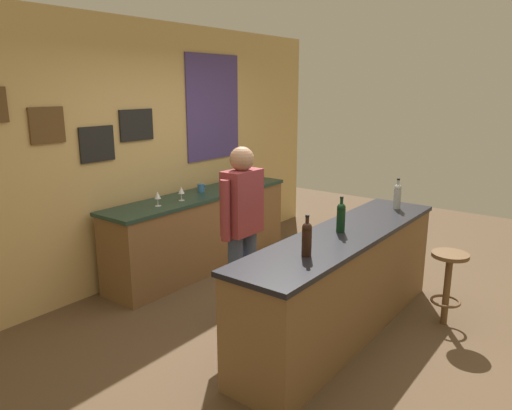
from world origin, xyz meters
TOP-DOWN VIEW (x-y plane):
  - ground_plane at (0.00, 0.00)m, footprint 10.00×10.00m
  - back_wall at (0.01, 2.03)m, footprint 6.00×0.09m
  - bar_counter at (0.00, -0.40)m, footprint 2.66×0.60m
  - side_counter at (0.40, 1.65)m, footprint 2.56×0.56m
  - bartender at (-0.40, 0.39)m, footprint 0.52×0.21m
  - bar_stool at (0.70, -1.08)m, footprint 0.32×0.32m
  - wine_bottle_a at (-0.69, -0.44)m, footprint 0.07×0.07m
  - wine_bottle_b at (-0.02, -0.37)m, footprint 0.07×0.07m
  - wine_bottle_c at (1.03, -0.44)m, footprint 0.07×0.07m
  - wine_glass_a at (-0.30, 1.59)m, footprint 0.07×0.07m
  - wine_glass_b at (0.03, 1.58)m, footprint 0.07×0.07m
  - wine_glass_c at (1.21, 1.71)m, footprint 0.07×0.07m
  - coffee_mug at (0.47, 1.72)m, footprint 0.13×0.08m

SIDE VIEW (x-z plane):
  - ground_plane at x=0.00m, z-range 0.00..0.00m
  - side_counter at x=0.40m, z-range 0.00..0.90m
  - bar_stool at x=0.70m, z-range 0.12..0.80m
  - bar_counter at x=0.00m, z-range 0.00..0.92m
  - bartender at x=-0.40m, z-range 0.13..1.75m
  - coffee_mug at x=0.47m, z-range 0.90..1.00m
  - wine_glass_a at x=-0.30m, z-range 0.93..1.09m
  - wine_glass_b at x=0.03m, z-range 0.93..1.09m
  - wine_glass_c at x=1.21m, z-range 0.93..1.09m
  - wine_bottle_a at x=-0.69m, z-range 0.90..1.21m
  - wine_bottle_b at x=-0.02m, z-range 0.90..1.21m
  - wine_bottle_c at x=1.03m, z-range 0.90..1.21m
  - back_wall at x=0.01m, z-range 0.02..2.82m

